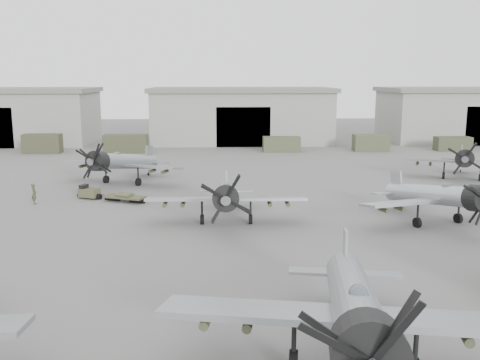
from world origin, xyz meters
The scene contains 16 objects.
ground centered at (0.00, 0.00, 0.00)m, with size 220.00×220.00×0.00m, color #5F5E5C.
hangar_left centered at (-38.00, 61.96, 4.37)m, with size 29.00×14.80×8.70m.
hangar_center centered at (0.00, 61.96, 4.37)m, with size 29.00×14.80×8.70m.
hangar_right centered at (38.00, 61.96, 4.37)m, with size 29.00×14.80×8.70m.
support_truck_1 centered at (-28.18, 50.00, 1.32)m, with size 5.08×2.20×2.64m, color #373925.
support_truck_2 centered at (-16.72, 50.00, 1.26)m, with size 6.08×2.20×2.52m, color #373925.
support_truck_4 centered at (5.16, 50.00, 1.05)m, with size 5.22×2.20×2.10m, color #40462E.
support_truck_5 centered at (17.94, 50.00, 1.18)m, with size 4.95×2.20×2.36m, color #3F452D.
support_truck_6 centered at (29.85, 50.00, 0.99)m, with size 4.97×2.20×1.98m, color #383E28.
aircraft_near_1 centered at (0.78, -7.81, 2.53)m, with size 14.04×12.64×5.57m.
aircraft_mid_1 centered at (-3.33, 12.43, 2.11)m, with size 11.57×10.41×4.65m.
aircraft_mid_2 centered at (11.86, 11.44, 2.15)m, with size 11.81×10.63×4.72m.
aircraft_far_0 centered at (-13.43, 27.32, 2.24)m, with size 12.09×10.94×4.93m.
aircraft_far_1 centered at (21.18, 28.15, 2.11)m, with size 11.37×10.30×4.63m.
tug_trailer centered at (-13.87, 20.70, 0.46)m, with size 6.13×3.42×1.24m.
ground_crew centered at (-19.22, 19.34, 0.87)m, with size 0.63×0.42×1.73m, color #3F3E29.
Camera 1 is at (-3.94, -24.79, 10.48)m, focal length 40.00 mm.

